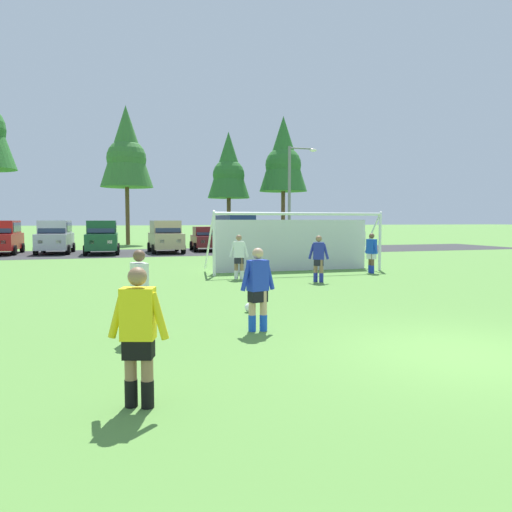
% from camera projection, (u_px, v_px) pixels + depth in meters
% --- Properties ---
extents(ground_plane, '(400.00, 400.00, 0.00)m').
position_uv_depth(ground_plane, '(230.00, 269.00, 22.29)').
color(ground_plane, '#598C3D').
extents(parking_lot_strip, '(52.00, 8.40, 0.01)m').
position_uv_depth(parking_lot_strip, '(185.00, 252.00, 34.14)').
color(parking_lot_strip, '#333335').
rests_on(parking_lot_strip, ground).
extents(soccer_ball, '(0.22, 0.22, 0.22)m').
position_uv_depth(soccer_ball, '(249.00, 308.00, 11.70)').
color(soccer_ball, white).
rests_on(soccer_ball, ground).
extents(soccer_goal, '(7.44, 2.01, 2.57)m').
position_uv_depth(soccer_goal, '(294.00, 241.00, 21.06)').
color(soccer_goal, white).
rests_on(soccer_goal, ground).
extents(referee, '(0.70, 0.39, 1.64)m').
position_uv_depth(referee, '(138.00, 337.00, 5.70)').
color(referee, '#936B4C').
rests_on(referee, ground).
extents(player_striker_near, '(0.31, 0.75, 1.64)m').
position_uv_depth(player_striker_near, '(140.00, 294.00, 9.03)').
color(player_striker_near, brown).
rests_on(player_striker_near, ground).
extents(player_midfield_center, '(0.72, 0.30, 1.64)m').
position_uv_depth(player_midfield_center, '(239.00, 257.00, 18.27)').
color(player_midfield_center, '#936B4C').
rests_on(player_midfield_center, ground).
extents(player_defender_far, '(0.75, 0.33, 1.64)m').
position_uv_depth(player_defender_far, '(258.00, 290.00, 9.66)').
color(player_defender_far, tan).
rests_on(player_defender_far, ground).
extents(player_winger_left, '(0.35, 0.75, 1.64)m').
position_uv_depth(player_winger_left, '(371.00, 253.00, 20.38)').
color(player_winger_left, brown).
rests_on(player_winger_left, ground).
extents(player_winger_right, '(0.68, 0.44, 1.64)m').
position_uv_depth(player_winger_right, '(319.00, 259.00, 17.39)').
color(player_winger_right, '#936B4C').
rests_on(player_winger_right, ground).
extents(parked_car_slot_far_left, '(2.23, 4.65, 2.16)m').
position_uv_depth(parked_car_slot_far_left, '(2.00, 237.00, 31.75)').
color(parked_car_slot_far_left, red).
rests_on(parked_car_slot_far_left, ground).
extents(parked_car_slot_left, '(2.34, 4.70, 2.16)m').
position_uv_depth(parked_car_slot_left, '(55.00, 237.00, 32.37)').
color(parked_car_slot_left, '#B2B2BC').
rests_on(parked_car_slot_left, ground).
extents(parked_car_slot_center_left, '(2.30, 4.68, 2.16)m').
position_uv_depth(parked_car_slot_center_left, '(102.00, 237.00, 31.99)').
color(parked_car_slot_center_left, '#194C2D').
rests_on(parked_car_slot_center_left, ground).
extents(parked_car_slot_center, '(2.15, 4.60, 2.16)m').
position_uv_depth(parked_car_slot_center, '(166.00, 236.00, 33.28)').
color(parked_car_slot_center, tan).
rests_on(parked_car_slot_center, ground).
extents(parked_car_slot_center_right, '(2.27, 4.32, 1.72)m').
position_uv_depth(parked_car_slot_center_right, '(206.00, 238.00, 35.45)').
color(parked_car_slot_center_right, maroon).
rests_on(parked_car_slot_center_right, ground).
extents(parked_car_slot_right, '(2.31, 4.86, 2.52)m').
position_uv_depth(parked_car_slot_right, '(235.00, 232.00, 34.27)').
color(parked_car_slot_right, navy).
rests_on(parked_car_slot_right, ground).
extents(parked_car_slot_far_right, '(2.04, 4.20, 1.72)m').
position_uv_depth(parked_car_slot_far_right, '(309.00, 238.00, 37.06)').
color(parked_car_slot_far_right, black).
rests_on(parked_car_slot_far_right, ground).
extents(parked_car_slot_end, '(2.32, 4.69, 2.16)m').
position_uv_depth(parked_car_slot_end, '(338.00, 234.00, 37.79)').
color(parked_car_slot_end, silver).
rests_on(parked_car_slot_end, ground).
extents(tree_mid_left, '(4.60, 4.60, 12.27)m').
position_uv_depth(tree_mid_left, '(126.00, 149.00, 43.64)').
color(tree_mid_left, brown).
rests_on(tree_mid_left, ground).
extents(tree_center_back, '(3.73, 3.73, 9.94)m').
position_uv_depth(tree_center_back, '(229.00, 167.00, 43.58)').
color(tree_center_back, brown).
rests_on(tree_center_back, ground).
extents(tree_mid_right, '(4.31, 4.31, 11.50)m').
position_uv_depth(tree_mid_right, '(283.00, 156.00, 44.49)').
color(tree_mid_right, brown).
rests_on(tree_mid_right, ground).
extents(street_lamp, '(2.00, 0.32, 6.80)m').
position_uv_depth(street_lamp, '(292.00, 199.00, 31.17)').
color(street_lamp, slate).
rests_on(street_lamp, ground).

